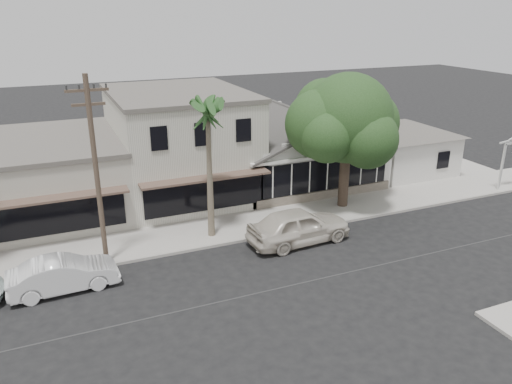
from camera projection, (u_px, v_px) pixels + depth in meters
name	position (u px, v px, depth m)	size (l,w,h in m)	color
ground	(325.00, 278.00, 22.74)	(140.00, 140.00, 0.00)	black
sidewalk_north	(123.00, 246.00, 25.60)	(90.00, 3.50, 0.15)	#9E9991
corner_shop	(297.00, 146.00, 34.44)	(10.40, 8.60, 5.10)	silver
side_cottage	(401.00, 152.00, 37.00)	(6.00, 6.00, 3.00)	silver
row_building_near	(180.00, 145.00, 32.16)	(8.00, 10.00, 6.50)	beige
row_building_midnear	(32.00, 180.00, 29.25)	(10.00, 10.00, 4.20)	#BBB7A8
utility_pole	(96.00, 169.00, 22.26)	(1.80, 0.24, 9.00)	brown
car_0	(299.00, 226.00, 25.88)	(2.21, 5.49, 1.87)	beige
car_1	(63.00, 274.00, 21.53)	(1.60, 4.59, 1.51)	white
shade_tree	(344.00, 120.00, 29.11)	(7.39, 6.68, 8.20)	#4E3E2F
palm_east	(208.00, 112.00, 24.39)	(2.87, 2.87, 7.94)	#726651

